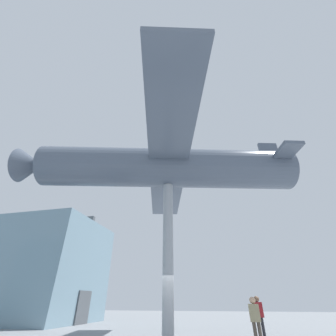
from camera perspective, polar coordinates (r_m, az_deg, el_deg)
The scene contains 5 objects.
glass_pavilion_right at distance 26.17m, azimuth -32.39°, elevation -21.01°, with size 8.07×12.93×8.65m.
support_pylon_central at distance 11.02m, azimuth 0.00°, elevation -20.74°, with size 0.49×0.49×6.91m.
suspended_airplane at distance 12.64m, azimuth -1.69°, elevation 0.06°, with size 15.03×15.32×2.95m.
visitor_person at distance 11.56m, azimuth 21.26°, elevation -31.82°, with size 0.26×0.40×1.70m.
visitor_second at distance 14.04m, azimuth 22.08°, elevation -30.99°, with size 0.33×0.45×1.78m.
Camera 1 is at (-10.58, -2.42, 1.52)m, focal length 24.00 mm.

